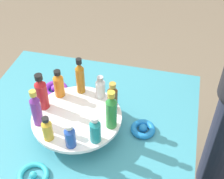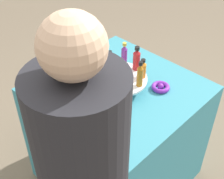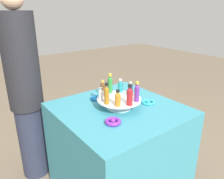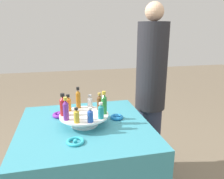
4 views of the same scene
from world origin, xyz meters
name	(u,v)px [view 2 (image 2 of 4)]	position (x,y,z in m)	size (l,w,h in m)	color
ground_plane	(117,172)	(0.00, 0.00, 0.00)	(12.00, 12.00, 0.00)	#756651
party_table	(118,135)	(0.00, 0.00, 0.39)	(0.85, 0.85, 0.78)	teal
display_stand	(118,81)	(0.00, 0.00, 0.83)	(0.32, 0.32, 0.07)	white
bottle_red	(137,59)	(-0.13, 0.02, 0.92)	(0.04, 0.04, 0.15)	#B21E23
bottle_purple	(124,55)	(-0.11, -0.06, 0.92)	(0.03, 0.03, 0.15)	#702D93
bottle_gold	(110,59)	(-0.06, -0.12, 0.90)	(0.03, 0.03, 0.09)	gold
bottle_blue	(99,64)	(0.03, -0.13, 0.90)	(0.04, 0.04, 0.09)	#234CAD
bottle_teal	(94,71)	(0.10, -0.09, 0.90)	(0.04, 0.04, 0.10)	teal
bottle_green	(99,76)	(0.13, -0.02, 0.93)	(0.04, 0.04, 0.15)	#288438
bottle_brown	(112,84)	(0.11, 0.06, 0.91)	(0.04, 0.04, 0.12)	brown
bottle_clear	(128,85)	(0.06, 0.12, 0.90)	(0.04, 0.04, 0.09)	silver
bottle_amber	(140,75)	(-0.03, 0.13, 0.93)	(0.03, 0.03, 0.15)	#AD6B19
bottle_orange	(143,69)	(-0.10, 0.09, 0.91)	(0.04, 0.04, 0.11)	orange
ribbon_bow_purple	(161,87)	(-0.16, 0.18, 0.80)	(0.10, 0.10, 0.04)	purple
ribbon_bow_teal	(100,66)	(-0.07, -0.23, 0.79)	(0.10, 0.10, 0.02)	#2DB7CC
ribbon_bow_blue	(94,110)	(0.23, 0.05, 0.79)	(0.09, 0.09, 0.03)	blue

